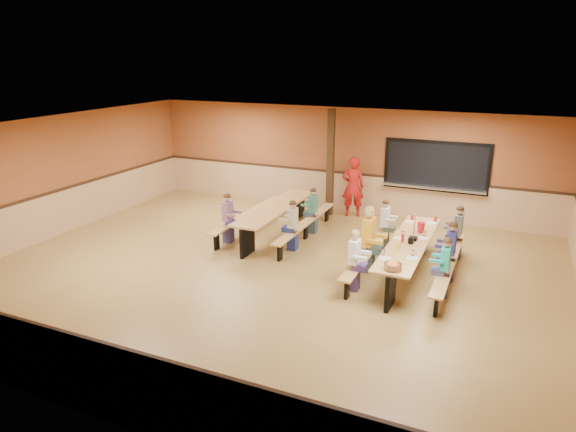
% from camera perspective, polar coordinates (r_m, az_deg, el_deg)
% --- Properties ---
extents(ground, '(12.00, 12.00, 0.00)m').
position_cam_1_polar(ground, '(10.99, -2.14, -6.27)').
color(ground, olive).
rests_on(ground, ground).
extents(room_envelope, '(12.04, 10.04, 3.02)m').
position_cam_1_polar(room_envelope, '(10.73, -2.18, -2.90)').
color(room_envelope, brown).
rests_on(room_envelope, ground).
extents(kitchen_pass_through, '(2.78, 0.28, 1.38)m').
position_cam_1_polar(kitchen_pass_through, '(14.40, 16.10, 5.09)').
color(kitchen_pass_through, black).
rests_on(kitchen_pass_through, ground).
extents(structural_post, '(0.18, 0.18, 3.00)m').
position_cam_1_polar(structural_post, '(14.50, 4.74, 5.85)').
color(structural_post, '#2F1E0F').
rests_on(structural_post, ground).
extents(cafeteria_table_main, '(1.91, 3.70, 0.74)m').
position_cam_1_polar(cafeteria_table_main, '(10.96, 13.22, -3.85)').
color(cafeteria_table_main, '#B98449').
rests_on(cafeteria_table_main, ground).
extents(cafeteria_table_second, '(1.91, 3.70, 0.74)m').
position_cam_1_polar(cafeteria_table_second, '(13.06, -1.35, 0.16)').
color(cafeteria_table_second, '#B98449').
rests_on(cafeteria_table_second, ground).
extents(seated_child_white_left, '(0.38, 0.31, 1.23)m').
position_cam_1_polar(seated_child_white_left, '(10.06, 7.35, -4.95)').
color(seated_child_white_left, white).
rests_on(seated_child_white_left, ground).
extents(seated_adult_yellow, '(0.47, 0.38, 1.42)m').
position_cam_1_polar(seated_adult_yellow, '(10.92, 8.89, -2.63)').
color(seated_adult_yellow, gold).
rests_on(seated_adult_yellow, ground).
extents(seated_child_grey_left, '(0.36, 0.29, 1.18)m').
position_cam_1_polar(seated_child_grey_left, '(12.32, 10.69, -0.93)').
color(seated_child_grey_left, silver).
rests_on(seated_child_grey_left, ground).
extents(seated_child_teal_right, '(0.35, 0.29, 1.18)m').
position_cam_1_polar(seated_child_teal_right, '(10.16, 17.01, -5.55)').
color(seated_child_teal_right, '#1EAE9E').
rests_on(seated_child_teal_right, ground).
extents(seated_child_navy_right, '(0.38, 0.31, 1.24)m').
position_cam_1_polar(seated_child_navy_right, '(10.92, 17.60, -3.79)').
color(seated_child_navy_right, navy).
rests_on(seated_child_navy_right, ground).
extents(seated_child_char_right, '(0.38, 0.31, 1.23)m').
position_cam_1_polar(seated_child_char_right, '(12.10, 18.33, -1.78)').
color(seated_child_char_right, '#565E61').
rests_on(seated_child_char_right, ground).
extents(seated_child_purple_sec, '(0.38, 0.31, 1.23)m').
position_cam_1_polar(seated_child_purple_sec, '(12.57, -6.71, -0.26)').
color(seated_child_purple_sec, '#88577B').
rests_on(seated_child_purple_sec, ground).
extents(seated_child_green_sec, '(0.35, 0.29, 1.18)m').
position_cam_1_polar(seated_child_green_sec, '(13.16, 2.80, 0.57)').
color(seated_child_green_sec, '#36745F').
rests_on(seated_child_green_sec, ground).
extents(seated_child_tan_sec, '(0.36, 0.30, 1.19)m').
position_cam_1_polar(seated_child_tan_sec, '(12.00, 0.52, -1.09)').
color(seated_child_tan_sec, '#B2AE91').
rests_on(seated_child_tan_sec, ground).
extents(standing_woman, '(0.73, 0.59, 1.72)m').
position_cam_1_polar(standing_woman, '(14.59, 7.23, 3.26)').
color(standing_woman, '#B61614').
rests_on(standing_woman, ground).
extents(punch_pitcher, '(0.16, 0.16, 0.22)m').
position_cam_1_polar(punch_pitcher, '(11.49, 14.57, -1.22)').
color(punch_pitcher, red).
rests_on(punch_pitcher, cafeteria_table_main).
extents(chip_bowl, '(0.32, 0.32, 0.15)m').
position_cam_1_polar(chip_bowl, '(9.42, 11.57, -5.47)').
color(chip_bowl, orange).
rests_on(chip_bowl, cafeteria_table_main).
extents(napkin_dispenser, '(0.10, 0.14, 0.13)m').
position_cam_1_polar(napkin_dispenser, '(10.79, 13.52, -2.63)').
color(napkin_dispenser, black).
rests_on(napkin_dispenser, cafeteria_table_main).
extents(condiment_mustard, '(0.06, 0.06, 0.17)m').
position_cam_1_polar(condiment_mustard, '(10.39, 12.24, -3.23)').
color(condiment_mustard, yellow).
rests_on(condiment_mustard, cafeteria_table_main).
extents(condiment_ketchup, '(0.06, 0.06, 0.17)m').
position_cam_1_polar(condiment_ketchup, '(10.81, 12.63, -2.41)').
color(condiment_ketchup, '#B2140F').
rests_on(condiment_ketchup, cafeteria_table_main).
extents(table_paddle, '(0.16, 0.16, 0.56)m').
position_cam_1_polar(table_paddle, '(10.97, 13.78, -1.91)').
color(table_paddle, black).
rests_on(table_paddle, cafeteria_table_main).
extents(place_settings, '(0.65, 3.30, 0.11)m').
position_cam_1_polar(place_settings, '(10.87, 13.32, -2.53)').
color(place_settings, beige).
rests_on(place_settings, cafeteria_table_main).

